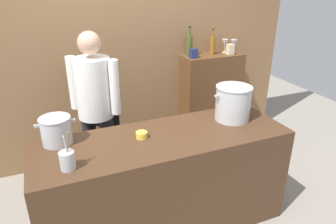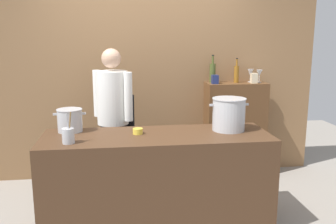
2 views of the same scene
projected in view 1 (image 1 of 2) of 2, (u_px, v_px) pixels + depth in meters
ground_plane at (164, 222)px, 2.90m from camera, size 8.00×8.00×0.00m
brick_back_panel at (117, 34)px, 3.48m from camera, size 4.40×0.10×3.00m
prep_counter at (164, 182)px, 2.72m from camera, size 2.10×0.70×0.90m
bar_cabinet at (210, 101)px, 4.06m from camera, size 0.76×0.32×1.21m
chef at (96, 104)px, 3.01m from camera, size 0.45×0.43×1.66m
stockpot_large at (233, 103)px, 2.79m from camera, size 0.38×0.32×0.31m
stockpot_small at (56, 130)px, 2.40m from camera, size 0.30×0.24×0.22m
utensil_crock at (67, 160)px, 2.09m from camera, size 0.10×0.10×0.27m
butter_jar at (142, 135)px, 2.51m from camera, size 0.09×0.09×0.05m
wine_bottle_amber at (212, 45)px, 3.79m from camera, size 0.06×0.06×0.31m
wine_bottle_olive at (189, 45)px, 3.70m from camera, size 0.08×0.08×0.35m
wine_glass_wide at (234, 43)px, 3.89m from camera, size 0.08×0.08×0.16m
wine_glass_short at (225, 43)px, 3.88m from camera, size 0.08×0.08×0.17m
spice_tin_navy at (194, 53)px, 3.64m from camera, size 0.08×0.08×0.11m
spice_tin_cream at (230, 49)px, 3.81m from camera, size 0.08×0.08×0.12m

